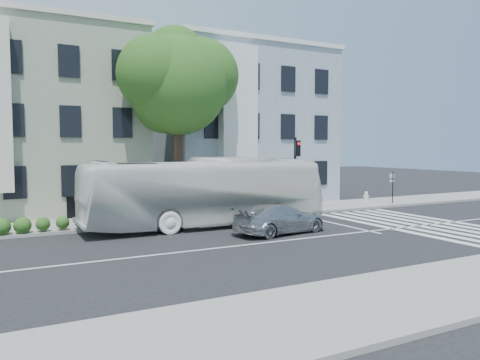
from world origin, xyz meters
TOP-DOWN VIEW (x-y plane):
  - ground at (0.00, 0.00)m, footprint 120.00×120.00m
  - sidewalk_far at (0.00, 8.00)m, footprint 80.00×4.00m
  - sidewalk_near at (0.00, -8.00)m, footprint 80.00×4.00m
  - building_left at (-7.00, 15.00)m, footprint 12.00×10.00m
  - building_right at (7.00, 15.00)m, footprint 12.00×10.00m
  - street_tree at (0.06, 8.74)m, footprint 7.30×5.90m
  - bus at (0.18, 5.02)m, footprint 2.99×12.58m
  - sedan at (2.42, 1.58)m, footprint 2.63×4.98m
  - hedge at (-7.42, 6.30)m, footprint 8.54×1.96m
  - traffic_signal at (6.59, 6.33)m, footprint 0.46×0.54m
  - fire_hydrant at (14.00, 8.33)m, footprint 0.42×0.24m
  - far_sign_pole at (14.96, 6.81)m, footprint 0.40×0.15m

SIDE VIEW (x-z plane):
  - ground at x=0.00m, z-range 0.00..0.00m
  - sidewalk_far at x=0.00m, z-range 0.00..0.15m
  - sidewalk_near at x=0.00m, z-range 0.00..0.15m
  - hedge at x=-7.42m, z-range 0.15..0.85m
  - fire_hydrant at x=14.00m, z-range 0.16..0.91m
  - sedan at x=2.42m, z-range 0.00..1.37m
  - far_sign_pole at x=14.96m, z-range 0.47..2.67m
  - bus at x=0.18m, z-range 0.00..3.50m
  - traffic_signal at x=6.59m, z-range 0.67..5.28m
  - building_left at x=-7.00m, z-range 0.00..11.00m
  - building_right at x=7.00m, z-range 0.00..11.00m
  - street_tree at x=0.06m, z-range 2.28..13.38m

